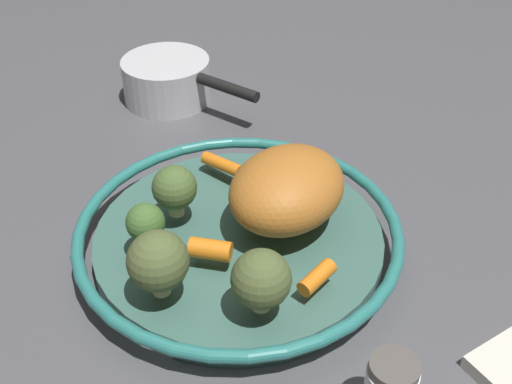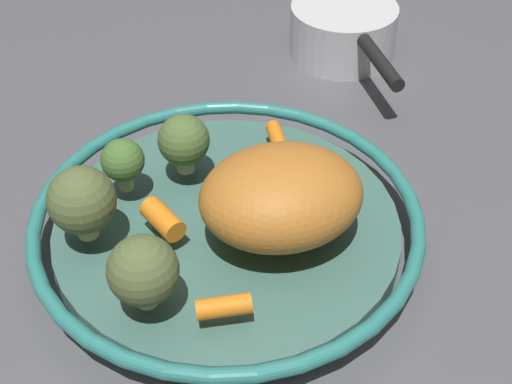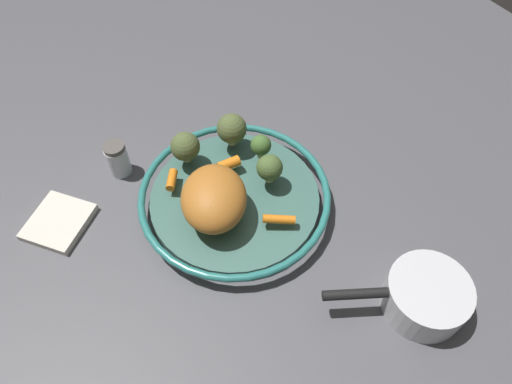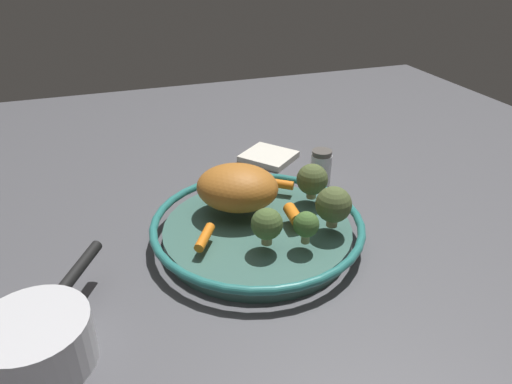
% 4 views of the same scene
% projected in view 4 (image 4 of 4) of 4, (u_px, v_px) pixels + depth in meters
% --- Properties ---
extents(ground_plane, '(1.89, 1.89, 0.00)m').
position_uv_depth(ground_plane, '(257.00, 240.00, 0.79)').
color(ground_plane, '#4C4C51').
extents(serving_bowl, '(0.35, 0.35, 0.04)m').
position_uv_depth(serving_bowl, '(257.00, 229.00, 0.78)').
color(serving_bowl, '#3D665B').
rests_on(serving_bowl, ground_plane).
extents(roast_chicken_piece, '(0.16, 0.17, 0.07)m').
position_uv_depth(roast_chicken_piece, '(237.00, 187.00, 0.79)').
color(roast_chicken_piece, '#B36926').
rests_on(roast_chicken_piece, serving_bowl).
extents(baby_carrot_center, '(0.06, 0.04, 0.02)m').
position_uv_depth(baby_carrot_center, '(205.00, 237.00, 0.71)').
color(baby_carrot_center, orange).
rests_on(baby_carrot_center, serving_bowl).
extents(baby_carrot_left, '(0.04, 0.02, 0.02)m').
position_uv_depth(baby_carrot_left, '(293.00, 214.00, 0.77)').
color(baby_carrot_left, orange).
rests_on(baby_carrot_left, serving_bowl).
extents(baby_carrot_right, '(0.04, 0.04, 0.02)m').
position_uv_depth(baby_carrot_right, '(282.00, 184.00, 0.86)').
color(baby_carrot_right, orange).
rests_on(baby_carrot_right, serving_bowl).
extents(broccoli_floret_mid, '(0.06, 0.06, 0.07)m').
position_uv_depth(broccoli_floret_mid, '(333.00, 205.00, 0.74)').
color(broccoli_floret_mid, tan).
rests_on(broccoli_floret_mid, serving_bowl).
extents(broccoli_floret_small, '(0.05, 0.05, 0.06)m').
position_uv_depth(broccoli_floret_small, '(267.00, 224.00, 0.70)').
color(broccoli_floret_small, tan).
rests_on(broccoli_floret_small, serving_bowl).
extents(broccoli_floret_large, '(0.04, 0.04, 0.05)m').
position_uv_depth(broccoli_floret_large, '(306.00, 225.00, 0.70)').
color(broccoli_floret_large, tan).
rests_on(broccoli_floret_large, serving_bowl).
extents(broccoli_floret_edge, '(0.05, 0.05, 0.06)m').
position_uv_depth(broccoli_floret_edge, '(312.00, 180.00, 0.82)').
color(broccoli_floret_edge, tan).
rests_on(broccoli_floret_edge, serving_bowl).
extents(salt_shaker, '(0.04, 0.04, 0.07)m').
position_uv_depth(salt_shaker, '(321.00, 167.00, 0.95)').
color(salt_shaker, silver).
rests_on(salt_shaker, ground_plane).
extents(saucepan, '(0.22, 0.15, 0.06)m').
position_uv_depth(saucepan, '(38.00, 341.00, 0.55)').
color(saucepan, silver).
rests_on(saucepan, ground_plane).
extents(dish_towel, '(0.15, 0.14, 0.01)m').
position_uv_depth(dish_towel, '(269.00, 157.00, 1.07)').
color(dish_towel, silver).
rests_on(dish_towel, ground_plane).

